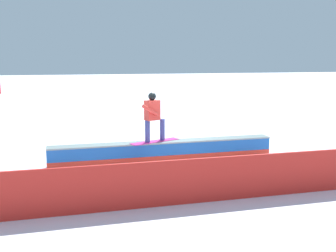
{
  "coord_description": "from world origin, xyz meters",
  "views": [
    {
      "loc": [
        2.7,
        11.25,
        2.97
      ],
      "look_at": [
        0.13,
        1.0,
        1.19
      ],
      "focal_mm": 44.03,
      "sensor_mm": 36.0,
      "label": 1
    }
  ],
  "objects": [
    {
      "name": "ground_plane",
      "position": [
        0.0,
        0.0,
        0.0
      ],
      "size": [
        120.0,
        120.0,
        0.0
      ],
      "primitive_type": "plane",
      "color": "white"
    },
    {
      "name": "grind_box",
      "position": [
        0.0,
        0.0,
        0.26
      ],
      "size": [
        6.51,
        0.58,
        0.58
      ],
      "color": "blue",
      "rests_on": "ground_plane"
    },
    {
      "name": "snowboarder",
      "position": [
        0.32,
        0.03,
        1.34
      ],
      "size": [
        1.52,
        0.85,
        1.41
      ],
      "color": "#C62888",
      "rests_on": "grind_box"
    },
    {
      "name": "safety_fence",
      "position": [
        0.0,
        3.52,
        0.47
      ],
      "size": [
        11.57,
        0.26,
        0.94
      ],
      "primitive_type": "cube",
      "rotation": [
        0.0,
        0.0,
        0.02
      ],
      "color": "red",
      "rests_on": "ground_plane"
    }
  ]
}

